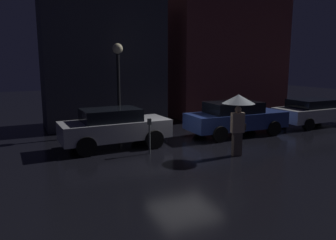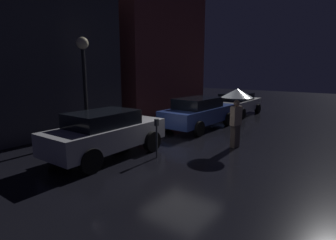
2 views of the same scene
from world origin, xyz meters
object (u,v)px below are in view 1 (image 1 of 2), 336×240
(parked_car_silver, at_px, (114,127))
(street_lamp_near, at_px, (118,68))
(parked_car_white, at_px, (313,112))
(parking_meter, at_px, (149,132))
(parked_car_blue, at_px, (236,118))
(pedestrian_with_umbrella, at_px, (238,107))

(parked_car_silver, bearing_deg, street_lamp_near, 67.10)
(parked_car_white, distance_m, parking_meter, 9.80)
(parked_car_white, height_order, street_lamp_near, street_lamp_near)
(parked_car_silver, xyz_separation_m, parked_car_white, (10.59, 0.06, -0.08))
(parked_car_silver, height_order, parking_meter, parked_car_silver)
(parked_car_blue, relative_size, parking_meter, 3.57)
(pedestrian_with_umbrella, bearing_deg, parked_car_blue, 66.90)
(parked_car_silver, relative_size, parked_car_white, 0.99)
(parked_car_silver, height_order, parked_car_white, parked_car_silver)
(parked_car_blue, bearing_deg, street_lamp_near, 152.60)
(pedestrian_with_umbrella, relative_size, street_lamp_near, 0.53)
(parked_car_blue, bearing_deg, pedestrian_with_umbrella, -124.65)
(parked_car_silver, distance_m, parking_meter, 1.66)
(parked_car_silver, xyz_separation_m, parking_meter, (0.90, -1.40, -0.01))
(parked_car_silver, height_order, pedestrian_with_umbrella, pedestrian_with_umbrella)
(parked_car_white, bearing_deg, parked_car_blue, -179.04)
(parked_car_silver, bearing_deg, parked_car_blue, -3.92)
(parked_car_blue, relative_size, street_lamp_near, 1.13)
(parked_car_silver, xyz_separation_m, pedestrian_with_umbrella, (3.60, -2.91, 0.92))
(parked_car_blue, xyz_separation_m, parking_meter, (-4.65, -1.23, -0.00))
(parked_car_silver, relative_size, parked_car_blue, 0.91)
(parked_car_silver, height_order, parked_car_blue, parked_car_silver)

